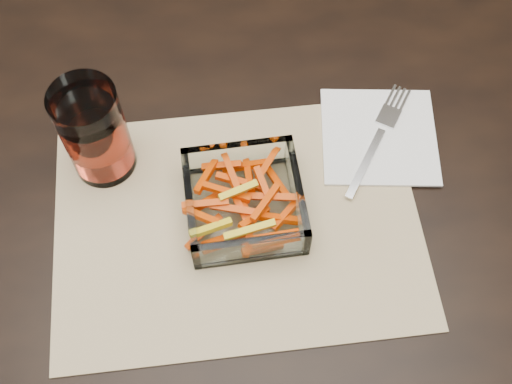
% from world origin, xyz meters
% --- Properties ---
extents(dining_table, '(1.60, 0.90, 0.75)m').
position_xyz_m(dining_table, '(0.00, 0.00, 0.66)').
color(dining_table, black).
rests_on(dining_table, ground).
extents(placemat, '(0.45, 0.34, 0.00)m').
position_xyz_m(placemat, '(-0.04, -0.01, 0.75)').
color(placemat, tan).
rests_on(placemat, dining_table).
extents(glass_bowl, '(0.14, 0.14, 0.05)m').
position_xyz_m(glass_bowl, '(-0.03, -0.00, 0.78)').
color(glass_bowl, white).
rests_on(glass_bowl, placemat).
extents(tumbler, '(0.08, 0.08, 0.14)m').
position_xyz_m(tumbler, '(-0.20, 0.09, 0.82)').
color(tumbler, white).
rests_on(tumbler, placemat).
extents(napkin, '(0.17, 0.17, 0.00)m').
position_xyz_m(napkin, '(0.16, 0.09, 0.76)').
color(napkin, white).
rests_on(napkin, placemat).
extents(fork, '(0.12, 0.17, 0.00)m').
position_xyz_m(fork, '(0.16, 0.09, 0.76)').
color(fork, silver).
rests_on(fork, napkin).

